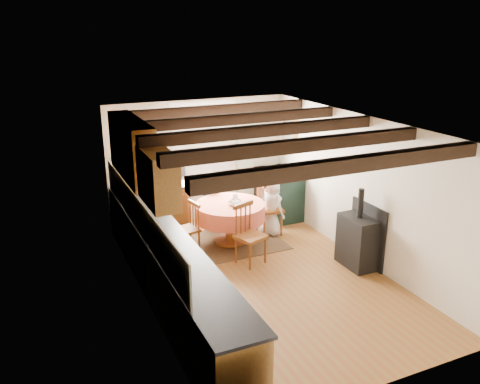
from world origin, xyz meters
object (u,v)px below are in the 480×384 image
child_right (271,206)px  dining_table (230,223)px  chair_right (270,207)px  aga_range (278,194)px  chair_left (187,228)px  child_far (211,201)px  chair_near (251,234)px  cast_iron_stove (359,228)px  cup (235,197)px

child_right → dining_table: bearing=74.8°
chair_right → aga_range: 0.91m
dining_table → chair_left: chair_left is taller
child_far → child_right: child_far is taller
chair_near → chair_right: size_ratio=0.96×
chair_left → dining_table: bearing=81.8°
chair_near → aga_range: chair_near is taller
aga_range → cast_iron_stove: bearing=-87.5°
dining_table → chair_near: chair_near is taller
cast_iron_stove → cup: 2.27m
cup → child_far: bearing=112.4°
chair_left → aga_range: 2.38m
dining_table → chair_right: (0.84, 0.10, 0.15)m
chair_near → cast_iron_stove: cast_iron_stove is taller
dining_table → child_far: size_ratio=1.08×
cast_iron_stove → chair_right: bearing=110.8°
chair_right → cup: chair_right is taller
child_far → dining_table: bearing=109.3°
child_far → chair_near: bearing=105.7°
dining_table → child_far: bearing=96.1°
chair_left → aga_range: size_ratio=0.84×
chair_near → child_far: child_far is taller
cup → chair_near: bearing=-99.7°
chair_near → chair_left: bearing=114.6°
child_right → cast_iron_stove: bearing=-178.8°
dining_table → child_right: 0.88m
chair_near → child_right: (0.87, 0.94, 0.05)m
chair_near → aga_range: 2.20m
chair_near → chair_left: 1.17m
dining_table → child_far: child_far is taller
dining_table → cup: (0.16, 0.15, 0.42)m
chair_near → child_right: 1.28m
chair_right → cast_iron_stove: size_ratio=0.80×
chair_right → child_right: size_ratio=0.95×
chair_right → child_right: child_right is taller
child_far → cast_iron_stove: bearing=136.7°
aga_range → chair_right: bearing=-128.0°
chair_right → aga_range: bearing=-32.2°
chair_right → child_far: bearing=61.1°
chair_left → child_right: size_ratio=0.80×
chair_right → child_right: bearing=-146.3°
chair_left → cup: 1.06m
chair_near → cup: chair_near is taller
chair_right → cup: size_ratio=9.84×
chair_right → child_far: child_far is taller
aga_range → cup: 1.44m
chair_left → cast_iron_stove: (2.33, -1.63, 0.22)m
chair_near → cast_iron_stove: (1.52, -0.80, 0.15)m
dining_table → aga_range: (1.40, 0.81, 0.11)m
dining_table → chair_right: 0.86m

